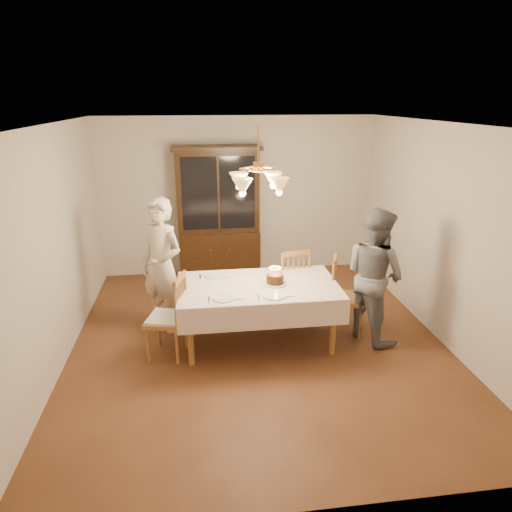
{
  "coord_description": "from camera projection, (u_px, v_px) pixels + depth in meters",
  "views": [
    {
      "loc": [
        -0.69,
        -4.96,
        2.87
      ],
      "look_at": [
        0.0,
        0.2,
        1.05
      ],
      "focal_mm": 32.0,
      "sensor_mm": 36.0,
      "label": 1
    }
  ],
  "objects": [
    {
      "name": "dining_table",
      "position": [
        258.0,
        290.0,
        5.45
      ],
      "size": [
        1.9,
        1.1,
        0.76
      ],
      "color": "#915D2A",
      "rests_on": "ground"
    },
    {
      "name": "birthday_cake",
      "position": [
        275.0,
        279.0,
        5.43
      ],
      "size": [
        0.3,
        0.3,
        0.21
      ],
      "color": "white",
      "rests_on": "dining_table"
    },
    {
      "name": "place_setting_far_left",
      "position": [
        216.0,
        275.0,
        5.69
      ],
      "size": [
        0.41,
        0.27,
        0.02
      ],
      "color": "white",
      "rests_on": "dining_table"
    },
    {
      "name": "chair_right_end",
      "position": [
        347.0,
        299.0,
        5.8
      ],
      "size": [
        0.55,
        0.56,
        1.0
      ],
      "color": "#915D2A",
      "rests_on": "ground"
    },
    {
      "name": "place_setting_near_right",
      "position": [
        275.0,
        295.0,
        5.12
      ],
      "size": [
        0.41,
        0.27,
        0.02
      ],
      "color": "white",
      "rests_on": "dining_table"
    },
    {
      "name": "chandelier",
      "position": [
        258.0,
        183.0,
        5.03
      ],
      "size": [
        0.62,
        0.62,
        0.73
      ],
      "color": "#BF8C3F",
      "rests_on": "ground"
    },
    {
      "name": "place_setting_near_left",
      "position": [
        225.0,
        298.0,
        5.05
      ],
      "size": [
        0.39,
        0.24,
        0.02
      ],
      "color": "white",
      "rests_on": "dining_table"
    },
    {
      "name": "chair_left_end",
      "position": [
        167.0,
        320.0,
        5.23
      ],
      "size": [
        0.52,
        0.54,
        1.0
      ],
      "color": "#915D2A",
      "rests_on": "ground"
    },
    {
      "name": "chair_far_side",
      "position": [
        290.0,
        286.0,
        6.19
      ],
      "size": [
        0.51,
        0.5,
        1.0
      ],
      "color": "#915D2A",
      "rests_on": "ground"
    },
    {
      "name": "room_shell",
      "position": [
        258.0,
        217.0,
        5.16
      ],
      "size": [
        5.0,
        5.0,
        5.0
      ],
      "color": "white",
      "rests_on": "ground"
    },
    {
      "name": "elderly_woman",
      "position": [
        162.0,
        266.0,
        5.73
      ],
      "size": [
        0.75,
        0.72,
        1.73
      ],
      "primitive_type": "imported",
      "rotation": [
        0.0,
        0.0,
        -0.67
      ],
      "color": "silver",
      "rests_on": "ground"
    },
    {
      "name": "adult_in_grey",
      "position": [
        374.0,
        275.0,
        5.53
      ],
      "size": [
        0.91,
        1.0,
        1.66
      ],
      "primitive_type": "imported",
      "rotation": [
        0.0,
        0.0,
        2.01
      ],
      "color": "slate",
      "rests_on": "ground"
    },
    {
      "name": "ground",
      "position": [
        258.0,
        341.0,
        5.68
      ],
      "size": [
        5.0,
        5.0,
        0.0
      ],
      "primitive_type": "plane",
      "color": "#522B17",
      "rests_on": "ground"
    },
    {
      "name": "china_hutch",
      "position": [
        219.0,
        216.0,
        7.4
      ],
      "size": [
        1.38,
        0.54,
        2.16
      ],
      "color": "black",
      "rests_on": "ground"
    }
  ]
}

